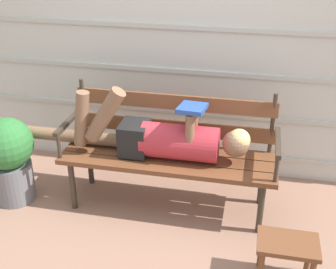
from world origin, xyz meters
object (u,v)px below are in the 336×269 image
potted_plant (9,156)px  park_bench (170,146)px  footstool (287,251)px  reclining_person (160,137)px

potted_plant → park_bench: bearing=10.7°
footstool → potted_plant: size_ratio=0.53×
reclining_person → footstool: (0.91, -0.62, -0.35)m
park_bench → potted_plant: 1.23m
park_bench → footstool: park_bench is taller
potted_plant → reclining_person: bearing=7.8°
reclining_person → footstool: reclining_person is taller
reclining_person → footstool: bearing=-34.1°
park_bench → potted_plant: park_bench is taller
reclining_person → potted_plant: bearing=-172.2°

